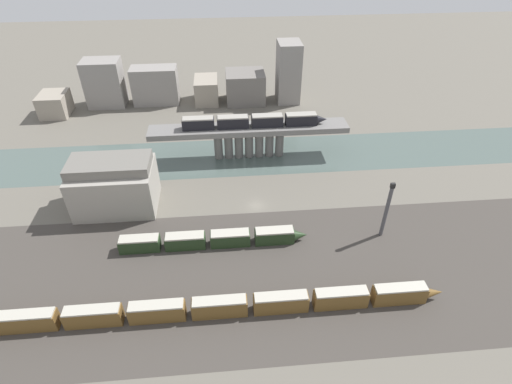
{
  "coord_description": "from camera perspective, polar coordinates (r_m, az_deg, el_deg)",
  "views": [
    {
      "loc": [
        -7.22,
        -81.7,
        65.92
      ],
      "look_at": [
        0.0,
        0.41,
        4.13
      ],
      "focal_mm": 28.0,
      "sensor_mm": 36.0,
      "label": 1
    }
  ],
  "objects": [
    {
      "name": "city_block_far_right",
      "position": [
        159.91,
        -1.54,
        14.77
      ],
      "size": [
        14.71,
        13.09,
        11.64
      ],
      "primitive_type": "cube",
      "color": "slate",
      "rests_on": "ground"
    },
    {
      "name": "bridge",
      "position": [
        121.61,
        -1.02,
        8.25
      ],
      "size": [
        59.63,
        7.35,
        10.33
      ],
      "color": "slate",
      "rests_on": "ground"
    },
    {
      "name": "city_block_tall",
      "position": [
        159.23,
        4.64,
        16.68
      ],
      "size": [
        8.48,
        10.86,
        22.62
      ],
      "primitive_type": "cube",
      "color": "gray",
      "rests_on": "ground"
    },
    {
      "name": "railbed_yard",
      "position": [
        87.9,
        1.42,
        -11.74
      ],
      "size": [
        280.0,
        42.0,
        0.01
      ],
      "primitive_type": "cube",
      "color": "#423D38",
      "rests_on": "ground"
    },
    {
      "name": "city_block_center",
      "position": [
        162.9,
        -14.18,
        14.55
      ],
      "size": [
        17.16,
        8.47,
        13.93
      ],
      "primitive_type": "cube",
      "color": "gray",
      "rests_on": "ground"
    },
    {
      "name": "signal_tower",
      "position": [
        96.65,
        18.15,
        -2.51
      ],
      "size": [
        1.0,
        0.89,
        15.14
      ],
      "color": "#4C4C51",
      "rests_on": "ground"
    },
    {
      "name": "train_on_bridge",
      "position": [
        119.71,
        -0.24,
        10.1
      ],
      "size": [
        43.01,
        3.13,
        3.49
      ],
      "color": "black",
      "rests_on": "bridge"
    },
    {
      "name": "river_water",
      "position": [
        125.48,
        -0.98,
        5.16
      ],
      "size": [
        320.0,
        21.98,
        0.01
      ],
      "primitive_type": "cube",
      "color": "#4C5B56",
      "rests_on": "ground"
    },
    {
      "name": "city_block_left",
      "position": [
        165.89,
        -20.83,
        14.33
      ],
      "size": [
        13.64,
        9.85,
        17.36
      ],
      "primitive_type": "cube",
      "color": "gray",
      "rests_on": "ground"
    },
    {
      "name": "city_block_right",
      "position": [
        161.46,
        -7.09,
        14.25
      ],
      "size": [
        8.83,
        13.28,
        9.15
      ],
      "primitive_type": "cube",
      "color": "gray",
      "rests_on": "ground"
    },
    {
      "name": "warehouse_building",
      "position": [
        107.55,
        -19.58,
        0.98
      ],
      "size": [
        20.28,
        13.97,
        13.93
      ],
      "color": "#9E998E",
      "rests_on": "ground"
    },
    {
      "name": "train_yard_mid",
      "position": [
        93.49,
        -6.14,
        -6.74
      ],
      "size": [
        43.39,
        3.04,
        3.62
      ],
      "color": "#23381E",
      "rests_on": "ground"
    },
    {
      "name": "ground_plane",
      "position": [
        105.23,
        0.02,
        -1.93
      ],
      "size": [
        400.0,
        400.0,
        0.0
      ],
      "primitive_type": "plane",
      "color": "#666056"
    },
    {
      "name": "train_yard_near",
      "position": [
        80.64,
        -8.82,
        -16.16
      ],
      "size": [
        97.74,
        2.64,
        4.18
      ],
      "color": "brown",
      "rests_on": "ground"
    },
    {
      "name": "city_block_far_left",
      "position": [
        166.98,
        -26.81,
        11.13
      ],
      "size": [
        9.62,
        11.39,
        8.01
      ],
      "primitive_type": "cube",
      "color": "gray",
      "rests_on": "ground"
    }
  ]
}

